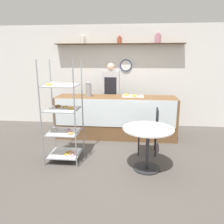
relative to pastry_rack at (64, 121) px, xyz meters
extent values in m
plane|color=#4C4742|center=(0.82, -0.03, -0.74)|extent=(14.00, 14.00, 0.00)
cube|color=white|center=(0.82, 2.39, 0.61)|extent=(10.00, 0.06, 2.70)
cube|color=#4C331E|center=(0.82, 2.24, 1.45)|extent=(3.36, 0.24, 0.02)
cylinder|color=silver|center=(-0.12, 2.24, 1.55)|extent=(0.14, 0.14, 0.17)
sphere|color=silver|center=(-0.12, 2.24, 1.65)|extent=(0.08, 0.08, 0.08)
cylinder|color=#B24C33|center=(0.84, 2.24, 1.54)|extent=(0.12, 0.12, 0.15)
sphere|color=#B24C33|center=(0.84, 2.24, 1.63)|extent=(0.07, 0.07, 0.07)
cylinder|color=#CC7F99|center=(1.81, 2.24, 1.57)|extent=(0.15, 0.15, 0.20)
sphere|color=#CC7F99|center=(1.81, 2.24, 1.70)|extent=(0.08, 0.08, 0.08)
cylinder|color=navy|center=(1.01, 2.34, 0.90)|extent=(0.31, 0.03, 0.31)
cylinder|color=white|center=(1.01, 2.32, 0.90)|extent=(0.27, 0.00, 0.27)
cube|color=brown|center=(0.82, 1.35, -0.26)|extent=(2.79, 0.70, 0.97)
cube|color=silver|center=(0.82, 0.99, -0.09)|extent=(2.68, 0.01, 0.62)
cylinder|color=gray|center=(-0.30, -0.27, 0.16)|extent=(0.02, 0.02, 1.82)
cylinder|color=gray|center=(0.29, -0.27, 0.16)|extent=(0.02, 0.02, 1.82)
cylinder|color=gray|center=(-0.30, 0.28, 0.16)|extent=(0.02, 0.02, 1.82)
cylinder|color=gray|center=(0.29, 0.28, 0.16)|extent=(0.02, 0.02, 1.82)
cube|color=gray|center=(-0.01, 0.01, -0.62)|extent=(0.56, 0.53, 0.01)
cube|color=silver|center=(-0.01, 0.01, -0.61)|extent=(0.49, 0.47, 0.01)
torus|color=#EAB2C1|center=(0.17, -0.05, -0.59)|extent=(0.14, 0.14, 0.04)
torus|color=#EAB2C1|center=(0.14, -0.13, -0.59)|extent=(0.13, 0.13, 0.03)
torus|color=tan|center=(0.11, -0.01, -0.59)|extent=(0.12, 0.12, 0.04)
torus|color=gold|center=(0.08, -0.10, -0.59)|extent=(0.11, 0.11, 0.04)
torus|color=tan|center=(0.07, -0.02, -0.59)|extent=(0.12, 0.12, 0.03)
cube|color=gray|center=(-0.01, 0.01, -0.21)|extent=(0.56, 0.53, 0.01)
cube|color=silver|center=(-0.01, 0.01, -0.19)|extent=(0.49, 0.47, 0.01)
torus|color=#EAB2C1|center=(0.09, 0.03, -0.17)|extent=(0.12, 0.12, 0.03)
torus|color=tan|center=(0.17, -0.15, -0.17)|extent=(0.10, 0.10, 0.03)
torus|color=silver|center=(-0.19, 0.00, -0.17)|extent=(0.13, 0.13, 0.04)
cube|color=gray|center=(-0.01, 0.01, 0.21)|extent=(0.56, 0.53, 0.01)
cube|color=silver|center=(-0.01, 0.01, 0.23)|extent=(0.49, 0.47, 0.01)
torus|color=gold|center=(0.17, -0.02, 0.25)|extent=(0.12, 0.12, 0.04)
torus|color=brown|center=(-0.13, 0.11, 0.25)|extent=(0.11, 0.11, 0.04)
torus|color=tan|center=(0.03, 0.06, 0.25)|extent=(0.11, 0.11, 0.03)
cube|color=gray|center=(-0.01, 0.01, 0.63)|extent=(0.56, 0.53, 0.01)
cube|color=silver|center=(-0.01, 0.01, 0.65)|extent=(0.49, 0.47, 0.01)
torus|color=silver|center=(-0.15, 0.02, 0.67)|extent=(0.13, 0.13, 0.03)
torus|color=gold|center=(-0.17, -0.12, 0.67)|extent=(0.11, 0.11, 0.03)
cube|color=#282833|center=(0.66, 1.86, -0.26)|extent=(0.26, 0.19, 0.96)
cube|color=#B2B2B7|center=(0.66, 1.86, 0.50)|extent=(0.43, 0.22, 0.57)
cube|color=black|center=(0.66, 1.75, 0.40)|extent=(0.30, 0.01, 0.47)
sphere|color=beige|center=(0.66, 1.86, 0.88)|extent=(0.19, 0.19, 0.19)
cylinder|color=#262628|center=(1.49, -0.20, -0.73)|extent=(0.46, 0.46, 0.02)
cylinder|color=#333338|center=(1.49, -0.20, -0.38)|extent=(0.06, 0.06, 0.68)
cylinder|color=white|center=(1.49, -0.20, -0.03)|extent=(0.83, 0.83, 0.02)
cylinder|color=black|center=(1.37, 0.64, -0.51)|extent=(0.02, 0.02, 0.47)
cylinder|color=black|center=(1.35, 0.31, -0.51)|extent=(0.02, 0.02, 0.47)
cylinder|color=black|center=(1.69, 0.62, -0.51)|extent=(0.02, 0.02, 0.47)
cylinder|color=black|center=(1.67, 0.30, -0.51)|extent=(0.02, 0.02, 0.47)
cube|color=black|center=(1.52, 0.47, -0.26)|extent=(0.40, 0.40, 0.03)
cube|color=black|center=(1.69, 0.46, -0.05)|extent=(0.05, 0.36, 0.40)
cylinder|color=gray|center=(0.18, 1.37, 0.37)|extent=(0.14, 0.14, 0.29)
ellipsoid|color=gray|center=(0.18, 1.37, 0.54)|extent=(0.12, 0.12, 0.06)
cube|color=white|center=(1.22, 1.44, 0.23)|extent=(0.50, 0.34, 0.01)
torus|color=gold|center=(1.26, 1.34, 0.25)|extent=(0.11, 0.11, 0.03)
torus|color=tan|center=(1.30, 1.43, 0.25)|extent=(0.12, 0.12, 0.03)
torus|color=#EAB2C1|center=(1.29, 1.35, 0.25)|extent=(0.10, 0.10, 0.03)
torus|color=gold|center=(1.25, 1.41, 0.25)|extent=(0.10, 0.10, 0.03)
torus|color=gold|center=(1.06, 1.48, 0.25)|extent=(0.13, 0.13, 0.04)
camera|label=1|loc=(1.23, -3.63, 1.09)|focal=35.00mm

